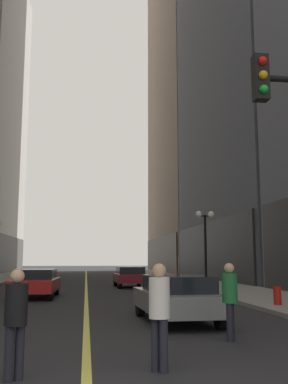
# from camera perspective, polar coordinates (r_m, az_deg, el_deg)

# --- Properties ---
(ground_plane) EXTENTS (200.00, 200.00, 0.00)m
(ground_plane) POSITION_cam_1_polar(r_m,az_deg,el_deg) (39.29, -7.32, -11.08)
(ground_plane) COLOR #262628
(sidewalk_right) EXTENTS (4.50, 78.00, 0.15)m
(sidewalk_right) POSITION_cam_1_polar(r_m,az_deg,el_deg) (40.15, 4.76, -10.96)
(sidewalk_right) COLOR gray
(sidewalk_right) RESTS_ON ground
(lane_centre_stripe) EXTENTS (0.16, 70.00, 0.01)m
(lane_centre_stripe) POSITION_cam_1_polar(r_m,az_deg,el_deg) (39.29, -7.32, -11.08)
(lane_centre_stripe) COLOR #E5D64C
(lane_centre_stripe) RESTS_ON ground
(car_grey) EXTENTS (2.02, 4.46, 1.32)m
(car_grey) POSITION_cam_1_polar(r_m,az_deg,el_deg) (13.27, 4.13, -13.06)
(car_grey) COLOR slate
(car_grey) RESTS_ON ground
(car_red) EXTENTS (2.05, 4.61, 1.32)m
(car_red) POSITION_cam_1_polar(r_m,az_deg,el_deg) (22.36, -13.50, -11.01)
(car_red) COLOR #B21919
(car_red) RESTS_ON ground
(car_maroon) EXTENTS (1.99, 4.21, 1.32)m
(car_maroon) POSITION_cam_1_polar(r_m,az_deg,el_deg) (29.99, -1.80, -10.57)
(car_maroon) COLOR maroon
(car_maroon) RESTS_ON ground
(pedestrian_in_green_parka) EXTENTS (0.47, 0.47, 1.69)m
(pedestrian_in_green_parka) POSITION_cam_1_polar(r_m,az_deg,el_deg) (10.40, 10.79, -12.71)
(pedestrian_in_green_parka) COLOR black
(pedestrian_in_green_parka) RESTS_ON ground
(pedestrian_in_white_shirt) EXTENTS (0.48, 0.48, 1.70)m
(pedestrian_in_white_shirt) POSITION_cam_1_polar(r_m,az_deg,el_deg) (7.53, 1.95, -14.42)
(pedestrian_in_white_shirt) COLOR black
(pedestrian_in_white_shirt) RESTS_ON ground
(pedestrian_in_black_coat) EXTENTS (0.46, 0.46, 1.62)m
(pedestrian_in_black_coat) POSITION_cam_1_polar(r_m,az_deg,el_deg) (7.26, -15.89, -14.73)
(pedestrian_in_black_coat) COLOR black
(pedestrian_in_black_coat) RESTS_ON ground
(street_lamp_right_mid) EXTENTS (1.06, 0.36, 4.43)m
(street_lamp_right_mid) POSITION_cam_1_polar(r_m,az_deg,el_deg) (24.97, 7.74, -5.07)
(street_lamp_right_mid) COLOR black
(street_lamp_right_mid) RESTS_ON ground
(fire_hydrant_right) EXTENTS (0.28, 0.28, 0.80)m
(fire_hydrant_right) POSITION_cam_1_polar(r_m,az_deg,el_deg) (17.53, 16.52, -12.69)
(fire_hydrant_right) COLOR red
(fire_hydrant_right) RESTS_ON ground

